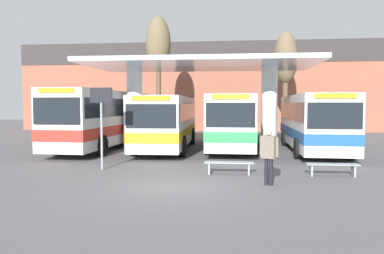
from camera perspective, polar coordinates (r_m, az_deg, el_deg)
name	(u,v)px	position (r m, az deg, el deg)	size (l,w,h in m)	color
ground_plane	(173,187)	(12.01, -2.88, -9.16)	(100.00, 100.00, 0.00)	#565456
townhouse_backdrop	(215,79)	(37.15, 3.51, 7.28)	(40.00, 0.58, 8.79)	brown
station_canopy	(201,76)	(21.38, 1.32, 7.74)	(12.70, 6.60, 5.02)	silver
transit_bus_left_bay	(105,117)	(23.15, -13.14, 1.56)	(3.01, 11.60, 3.40)	silver
transit_bus_center_bay	(167,120)	(21.99, -3.78, 1.07)	(3.01, 10.40, 3.05)	white
transit_bus_right_bay	(233,119)	(22.62, 6.32, 1.22)	(2.90, 10.94, 3.13)	silver
transit_bus_far_right_bay	(313,120)	(21.90, 17.91, 0.99)	(2.90, 10.14, 3.13)	white
waiting_bench_near_pillar	(229,165)	(14.22, 5.66, -5.77)	(1.85, 0.44, 0.46)	gray
waiting_bench_far_platform	(332,167)	(14.67, 20.58, -5.69)	(1.87, 0.44, 0.46)	gray
info_sign_platform	(101,112)	(15.39, -13.65, 2.27)	(0.90, 0.09, 3.30)	gray
pedestrian_waiting	(269,151)	(12.37, 11.65, -3.65)	(0.61, 0.48, 1.81)	black
poplar_tree_behind_left	(286,60)	(31.86, 14.09, 9.82)	(1.92, 1.92, 8.56)	brown
poplar_tree_behind_right	(158,47)	(30.32, -5.15, 12.09)	(1.96, 1.96, 9.59)	brown
parked_car_street	(132,122)	(34.88, -9.10, 0.77)	(4.47, 2.00, 2.16)	black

